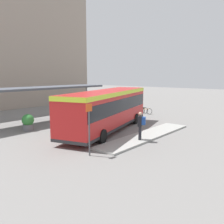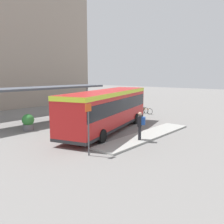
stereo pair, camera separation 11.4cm
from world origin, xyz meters
TOP-DOWN VIEW (x-y plane):
  - ground_plane at (0.00, 0.00)m, footprint 120.00×120.00m
  - curb_island at (0.32, -3.33)m, footprint 9.56×1.80m
  - city_bus at (0.01, 0.00)m, footprint 11.26×5.40m
  - pedestrian_waiting at (-1.06, -3.72)m, footprint 0.54×0.57m
  - bicycle_orange at (8.83, 1.99)m, footprint 0.48×1.57m
  - bicycle_green at (9.24, 2.72)m, footprint 0.48×1.56m
  - bicycle_white at (9.12, 3.44)m, footprint 0.48×1.74m
  - station_shelter at (-0.93, 6.94)m, footprint 13.19×2.88m
  - potted_planter_near_shelter at (-3.88, 4.80)m, footprint 0.93×0.93m
  - platform_sign at (-5.22, -3.15)m, footprint 0.44×0.08m

SIDE VIEW (x-z plane):
  - ground_plane at x=0.00m, z-range 0.00..0.00m
  - curb_island at x=0.32m, z-range 0.00..0.12m
  - bicycle_green at x=9.24m, z-range 0.00..0.68m
  - bicycle_orange at x=8.83m, z-range 0.00..0.68m
  - bicycle_white at x=9.12m, z-range 0.00..0.75m
  - potted_planter_near_shelter at x=-3.88m, z-range 0.02..1.30m
  - pedestrian_waiting at x=-1.06m, z-range 0.25..2.07m
  - platform_sign at x=-5.22m, z-range 0.16..2.96m
  - city_bus at x=0.01m, z-range 0.27..3.35m
  - station_shelter at x=-0.93m, z-range 1.47..4.65m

